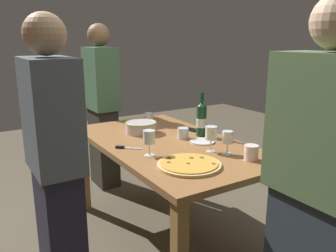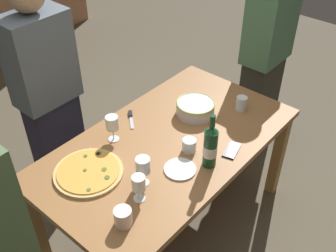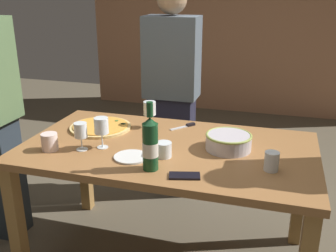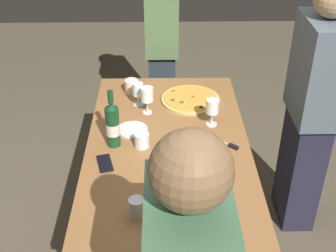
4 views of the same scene
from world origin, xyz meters
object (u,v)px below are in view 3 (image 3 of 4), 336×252
(dining_table, at_px, (168,161))
(cup_ceramic, at_px, (50,142))
(pizza, at_px, (101,127))
(pizza_knife, at_px, (186,126))
(wine_glass_by_bottle, at_px, (150,110))
(cell_phone, at_px, (184,176))
(wine_glass_far_left, at_px, (81,132))
(wine_bottle, at_px, (150,144))
(serving_bowl, at_px, (229,141))
(cup_amber, at_px, (164,150))
(wine_glass_near_pizza, at_px, (101,127))
(cup_spare, at_px, (272,161))
(side_plate, at_px, (131,157))
(person_guest_right, at_px, (172,94))

(dining_table, height_order, cup_ceramic, cup_ceramic)
(pizza, distance_m, pizza_knife, 0.53)
(wine_glass_by_bottle, distance_m, cell_phone, 0.71)
(pizza, xyz_separation_m, wine_glass_far_left, (0.05, -0.33, 0.09))
(wine_bottle, bearing_deg, pizza, 136.67)
(serving_bowl, xyz_separation_m, cup_amber, (-0.31, -0.19, -0.01))
(cup_ceramic, height_order, pizza_knife, cup_ceramic)
(wine_glass_near_pizza, distance_m, cup_spare, 0.90)
(pizza, xyz_separation_m, cup_ceramic, (-0.11, -0.38, 0.04))
(serving_bowl, height_order, wine_glass_far_left, wine_glass_far_left)
(cup_spare, xyz_separation_m, cell_phone, (-0.38, -0.18, -0.04))
(wine_glass_by_bottle, height_order, cup_amber, wine_glass_by_bottle)
(dining_table, height_order, wine_glass_by_bottle, wine_glass_by_bottle)
(wine_bottle, xyz_separation_m, pizza_knife, (0.02, 0.63, -0.13))
(cup_spare, bearing_deg, wine_glass_near_pizza, 178.12)
(dining_table, distance_m, cup_amber, 0.20)
(cup_spare, relative_size, side_plate, 0.53)
(cup_amber, bearing_deg, side_plate, -158.89)
(dining_table, bearing_deg, cup_ceramic, -158.80)
(cup_amber, height_order, cell_phone, cup_amber)
(serving_bowl, distance_m, wine_bottle, 0.48)
(cup_ceramic, distance_m, person_guest_right, 1.14)
(cup_spare, height_order, cell_phone, cup_spare)
(cell_phone, distance_m, person_guest_right, 1.25)
(cup_ceramic, bearing_deg, pizza, 73.62)
(wine_glass_far_left, height_order, person_guest_right, person_guest_right)
(wine_bottle, bearing_deg, side_plate, 145.54)
(wine_glass_far_left, bearing_deg, wine_glass_by_bottle, 61.63)
(wine_bottle, distance_m, person_guest_right, 1.17)
(pizza, distance_m, wine_glass_far_left, 0.35)
(person_guest_right, bearing_deg, side_plate, -10.06)
(wine_bottle, height_order, wine_glass_far_left, wine_bottle)
(serving_bowl, relative_size, cup_spare, 2.63)
(pizza, height_order, cup_spare, cup_spare)
(pizza, relative_size, person_guest_right, 0.23)
(side_plate, bearing_deg, dining_table, 55.90)
(pizza, relative_size, wine_glass_far_left, 2.47)
(cup_amber, distance_m, pizza_knife, 0.47)
(wine_bottle, height_order, wine_glass_near_pizza, wine_bottle)
(cup_amber, relative_size, pizza_knife, 0.54)
(wine_glass_far_left, bearing_deg, cup_ceramic, -162.63)
(wine_bottle, relative_size, pizza_knife, 2.22)
(serving_bowl, relative_size, cell_phone, 1.73)
(cup_amber, bearing_deg, wine_glass_far_left, -175.44)
(cell_phone, bearing_deg, serving_bowl, 143.99)
(pizza, distance_m, wine_glass_near_pizza, 0.33)
(wine_glass_near_pizza, relative_size, wine_glass_by_bottle, 1.03)
(wine_glass_near_pizza, relative_size, pizza_knife, 1.13)
(side_plate, xyz_separation_m, pizza_knife, (0.16, 0.53, 0.00))
(cell_phone, bearing_deg, wine_glass_far_left, -118.78)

